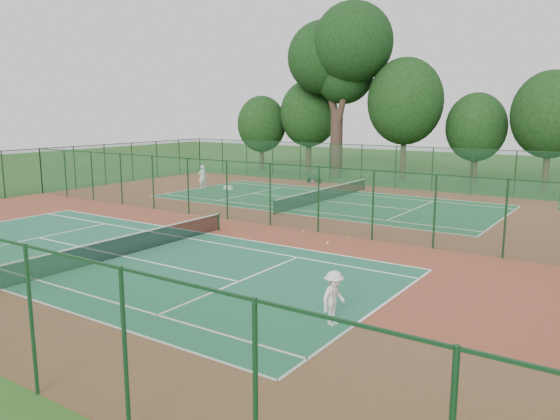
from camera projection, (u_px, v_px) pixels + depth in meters
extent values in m
plane|color=#265019|center=(248.00, 222.00, 31.27)|extent=(120.00, 120.00, 0.00)
cube|color=brown|center=(248.00, 222.00, 31.26)|extent=(40.00, 36.00, 0.01)
cube|color=#1E6245|center=(124.00, 256.00, 23.92)|extent=(23.77, 10.97, 0.01)
cube|color=#1D5D35|center=(325.00, 201.00, 38.61)|extent=(23.77, 10.97, 0.01)
cube|color=#184827|center=(378.00, 166.00, 45.64)|extent=(40.00, 0.02, 3.50)
cube|color=#13361A|center=(379.00, 146.00, 45.33)|extent=(40.00, 0.05, 0.05)
cube|color=#1B512E|center=(41.00, 171.00, 41.94)|extent=(0.02, 36.00, 3.50)
cube|color=#133419|center=(39.00, 149.00, 41.63)|extent=(0.05, 36.00, 0.05)
cube|color=#194C2C|center=(248.00, 192.00, 30.95)|extent=(40.00, 0.02, 3.50)
cube|color=#123318|center=(248.00, 162.00, 30.64)|extent=(40.00, 0.05, 0.05)
cylinder|color=#12341B|center=(219.00, 222.00, 29.06)|extent=(0.10, 0.10, 0.97)
cube|color=black|center=(124.00, 246.00, 23.83)|extent=(0.02, 12.80, 0.85)
cube|color=silver|center=(123.00, 236.00, 23.76)|extent=(0.04, 12.80, 0.06)
cylinder|color=#133621|center=(274.00, 208.00, 33.30)|extent=(0.10, 0.10, 0.97)
cylinder|color=#133621|center=(364.00, 184.00, 43.74)|extent=(0.10, 0.10, 0.97)
cube|color=black|center=(325.00, 194.00, 38.52)|extent=(0.02, 12.80, 0.85)
cube|color=white|center=(325.00, 188.00, 38.44)|extent=(0.04, 12.80, 0.06)
imported|color=silver|center=(334.00, 298.00, 16.15)|extent=(0.69, 1.11, 1.66)
imported|color=white|center=(202.00, 177.00, 44.53)|extent=(0.67, 0.82, 1.92)
cylinder|color=slate|center=(313.00, 177.00, 48.51)|extent=(0.60, 0.60, 0.90)
cube|color=black|center=(309.00, 180.00, 48.45)|extent=(0.09, 0.38, 0.43)
cube|color=black|center=(319.00, 181.00, 47.78)|extent=(0.09, 0.38, 0.43)
cube|color=black|center=(314.00, 178.00, 48.07)|extent=(1.44, 0.47, 0.05)
cube|color=black|center=(313.00, 176.00, 47.88)|extent=(1.42, 0.12, 0.43)
cube|color=silver|center=(228.00, 188.00, 44.26)|extent=(0.83, 0.39, 0.30)
sphere|color=yellow|center=(303.00, 231.00, 28.82)|extent=(0.08, 0.08, 0.08)
sphere|color=#C1E435|center=(349.00, 237.00, 27.46)|extent=(0.06, 0.06, 0.06)
sphere|color=#F1F138|center=(217.00, 218.00, 32.29)|extent=(0.07, 0.07, 0.07)
cylinder|color=#32221B|center=(336.00, 143.00, 52.34)|extent=(1.19, 1.19, 6.48)
cylinder|color=#32221B|center=(330.00, 92.00, 52.27)|extent=(2.20, 0.65, 6.45)
cylinder|color=#32221B|center=(346.00, 88.00, 50.70)|extent=(2.05, 0.61, 7.00)
sphere|color=black|center=(324.00, 57.00, 52.10)|extent=(6.92, 6.92, 6.92)
sphere|color=black|center=(353.00, 42.00, 49.62)|extent=(7.35, 7.35, 7.35)
sphere|color=black|center=(344.00, 74.00, 51.76)|extent=(5.62, 5.62, 5.62)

